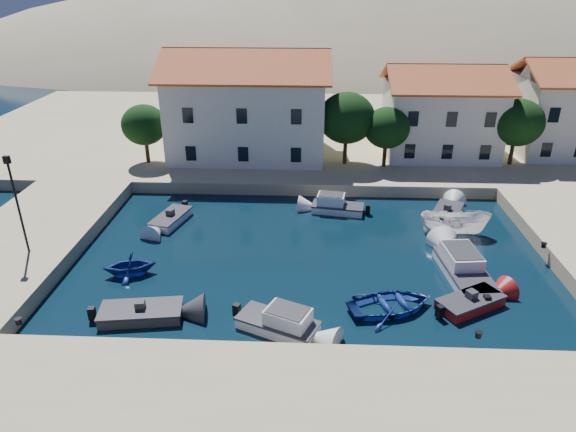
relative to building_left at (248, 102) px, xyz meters
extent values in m
plane|color=black|center=(6.00, -28.00, -5.94)|extent=(400.00, 400.00, 0.00)
cube|color=tan|center=(-13.00, -18.00, -5.44)|extent=(8.00, 20.00, 1.00)
cube|color=tan|center=(8.00, 10.00, -5.44)|extent=(80.00, 36.00, 1.00)
ellipsoid|color=gray|center=(-4.00, 82.00, -25.94)|extent=(198.00, 126.00, 72.00)
ellipsoid|color=gray|center=(41.00, 102.00, -30.94)|extent=(220.00, 176.00, 99.00)
cube|color=silver|center=(0.00, 0.00, -1.19)|extent=(14.00, 9.00, 7.50)
pyramid|color=#974422|center=(0.00, 0.00, 3.66)|extent=(14.70, 9.45, 2.20)
cube|color=silver|center=(18.00, 1.00, -1.69)|extent=(10.00, 8.00, 6.50)
pyramid|color=#974422|center=(18.00, 1.00, 2.46)|extent=(10.50, 8.40, 1.80)
cube|color=silver|center=(30.00, 2.00, -1.44)|extent=(9.00, 8.00, 7.00)
cylinder|color=#382314|center=(-9.00, -3.00, -3.69)|extent=(0.36, 0.36, 2.50)
ellipsoid|color=black|center=(-9.00, -3.00, -1.44)|extent=(4.00, 4.00, 3.60)
cylinder|color=#382314|center=(9.00, -2.50, -3.44)|extent=(0.36, 0.36, 3.00)
ellipsoid|color=black|center=(9.00, -2.50, -0.74)|extent=(5.00, 5.00, 4.50)
cylinder|color=#382314|center=(12.50, -3.00, -3.69)|extent=(0.36, 0.36, 2.50)
ellipsoid|color=black|center=(12.50, -3.00, -1.44)|extent=(4.00, 4.00, 3.60)
cylinder|color=#382314|center=(24.00, -2.00, -3.56)|extent=(0.36, 0.36, 2.75)
ellipsoid|color=black|center=(24.00, -2.00, -1.09)|extent=(4.60, 4.60, 4.14)
cylinder|color=black|center=(-11.50, -20.00, -1.94)|extent=(0.14, 0.14, 6.00)
cube|color=black|center=(-11.50, -20.00, 1.06)|extent=(0.35, 0.25, 0.45)
cylinder|color=black|center=(-8.30, -27.20, -4.79)|extent=(0.36, 0.36, 0.30)
cylinder|color=black|center=(14.00, -27.20, -4.79)|extent=(0.36, 0.36, 0.30)
cylinder|color=black|center=(20.70, -18.00, -4.79)|extent=(0.36, 0.36, 0.30)
cube|color=#323237|center=(-2.95, -25.07, -5.69)|extent=(4.43, 2.44, 0.90)
cube|color=#323237|center=(-2.95, -25.07, -5.36)|extent=(4.54, 2.49, 0.10)
cube|color=#323237|center=(-2.95, -25.07, -5.14)|extent=(0.56, 0.56, 0.50)
cube|color=white|center=(4.38, -25.76, -5.69)|extent=(4.46, 3.28, 0.90)
cube|color=#323237|center=(4.38, -25.76, -5.36)|extent=(4.56, 3.35, 0.10)
cube|color=white|center=(4.38, -25.76, -4.99)|extent=(2.59, 2.25, 0.90)
imported|color=navy|center=(10.43, -23.73, -5.94)|extent=(5.59, 4.69, 0.99)
cube|color=maroon|center=(14.81, -23.29, -5.69)|extent=(4.02, 3.29, 0.90)
cube|color=#323237|center=(14.81, -23.29, -5.36)|extent=(4.11, 3.36, 0.10)
cube|color=#323237|center=(14.81, -23.29, -5.14)|extent=(0.68, 0.68, 0.50)
cube|color=white|center=(15.32, -20.10, -5.69)|extent=(2.74, 5.60, 0.90)
cube|color=#323237|center=(15.32, -20.10, -5.36)|extent=(2.79, 5.73, 0.10)
cube|color=white|center=(15.32, -20.10, -4.99)|extent=(2.15, 3.04, 0.90)
imported|color=white|center=(16.10, -14.32, -5.94)|extent=(4.93, 2.18, 1.85)
cube|color=white|center=(16.24, -11.59, -5.69)|extent=(3.24, 4.24, 0.90)
cube|color=#323237|center=(16.24, -11.59, -5.36)|extent=(3.31, 4.34, 0.10)
cube|color=#323237|center=(16.24, -11.59, -5.14)|extent=(0.66, 0.66, 0.50)
imported|color=navy|center=(-4.95, -20.78, -5.94)|extent=(3.71, 3.41, 1.63)
cube|color=white|center=(-4.32, -13.46, -5.69)|extent=(2.54, 4.00, 0.90)
cube|color=#323237|center=(-4.32, -13.46, -5.36)|extent=(2.59, 4.09, 0.10)
cube|color=#323237|center=(-4.32, -13.46, -5.14)|extent=(0.61, 0.61, 0.50)
cube|color=white|center=(8.06, -11.03, -5.69)|extent=(4.05, 2.23, 0.90)
cube|color=#323237|center=(8.06, -11.03, -5.36)|extent=(4.15, 2.27, 0.10)
cube|color=white|center=(8.06, -11.03, -4.99)|extent=(2.23, 1.69, 0.90)
camera|label=1|loc=(5.90, -47.16, 10.62)|focal=32.00mm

